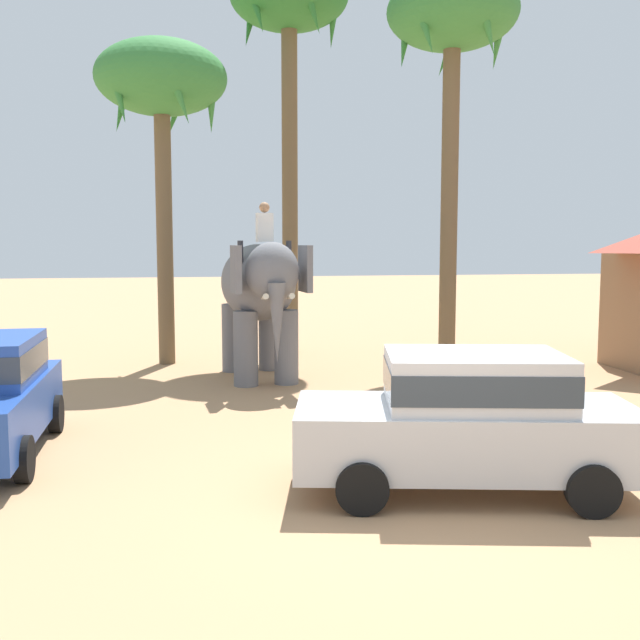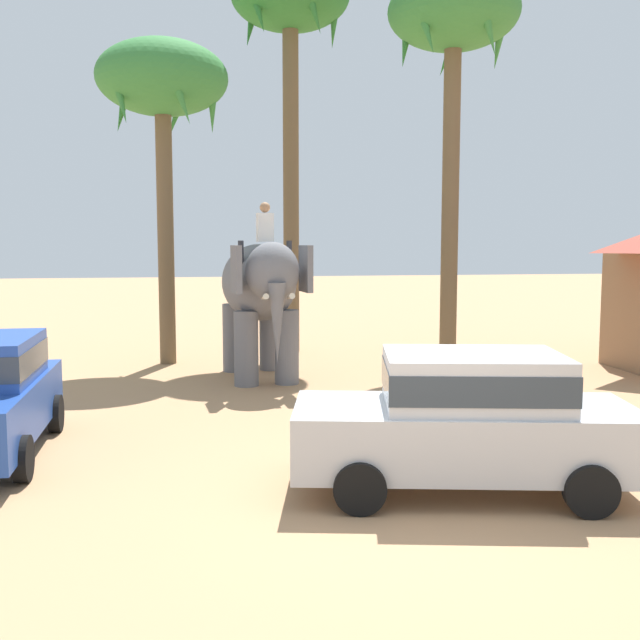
{
  "view_description": "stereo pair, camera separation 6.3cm",
  "coord_description": "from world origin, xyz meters",
  "px_view_note": "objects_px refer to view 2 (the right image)",
  "views": [
    {
      "loc": [
        -2.75,
        -7.96,
        3.01
      ],
      "look_at": [
        -0.2,
        5.38,
        1.6
      ],
      "focal_mm": 41.32,
      "sensor_mm": 36.0,
      "label": 1
    },
    {
      "loc": [
        -2.69,
        -7.97,
        3.01
      ],
      "look_at": [
        -0.2,
        5.38,
        1.6
      ],
      "focal_mm": 41.32,
      "sensor_mm": 36.0,
      "label": 2
    }
  ],
  "objects_px": {
    "palm_tree_left_of_road": "(162,87)",
    "palm_tree_behind_elephant": "(290,12)",
    "elephant_with_mahout": "(261,290)",
    "palm_tree_near_hut": "(453,26)",
    "car_sedan_foreground": "(467,416)"
  },
  "relations": [
    {
      "from": "elephant_with_mahout",
      "to": "palm_tree_near_hut",
      "type": "bearing_deg",
      "value": 15.57
    },
    {
      "from": "car_sedan_foreground",
      "to": "palm_tree_near_hut",
      "type": "xyz_separation_m",
      "value": [
        3.21,
        9.28,
        7.34
      ]
    },
    {
      "from": "car_sedan_foreground",
      "to": "palm_tree_behind_elephant",
      "type": "height_order",
      "value": "palm_tree_behind_elephant"
    },
    {
      "from": "palm_tree_left_of_road",
      "to": "palm_tree_behind_elephant",
      "type": "bearing_deg",
      "value": 23.35
    },
    {
      "from": "car_sedan_foreground",
      "to": "palm_tree_behind_elephant",
      "type": "bearing_deg",
      "value": 91.86
    },
    {
      "from": "elephant_with_mahout",
      "to": "palm_tree_near_hut",
      "type": "height_order",
      "value": "palm_tree_near_hut"
    },
    {
      "from": "elephant_with_mahout",
      "to": "palm_tree_near_hut",
      "type": "distance_m",
      "value": 8.07
    },
    {
      "from": "palm_tree_behind_elephant",
      "to": "palm_tree_near_hut",
      "type": "relative_size",
      "value": 1.11
    },
    {
      "from": "car_sedan_foreground",
      "to": "palm_tree_near_hut",
      "type": "distance_m",
      "value": 12.26
    },
    {
      "from": "elephant_with_mahout",
      "to": "palm_tree_behind_elephant",
      "type": "height_order",
      "value": "palm_tree_behind_elephant"
    },
    {
      "from": "elephant_with_mahout",
      "to": "palm_tree_behind_elephant",
      "type": "xyz_separation_m",
      "value": [
        1.28,
        4.05,
        7.2
      ]
    },
    {
      "from": "car_sedan_foreground",
      "to": "palm_tree_behind_elephant",
      "type": "xyz_separation_m",
      "value": [
        -0.39,
        11.97,
        8.26
      ]
    },
    {
      "from": "elephant_with_mahout",
      "to": "palm_tree_near_hut",
      "type": "relative_size",
      "value": 0.41
    },
    {
      "from": "car_sedan_foreground",
      "to": "palm_tree_near_hut",
      "type": "bearing_deg",
      "value": 70.91
    },
    {
      "from": "palm_tree_behind_elephant",
      "to": "elephant_with_mahout",
      "type": "bearing_deg",
      "value": -107.59
    }
  ]
}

